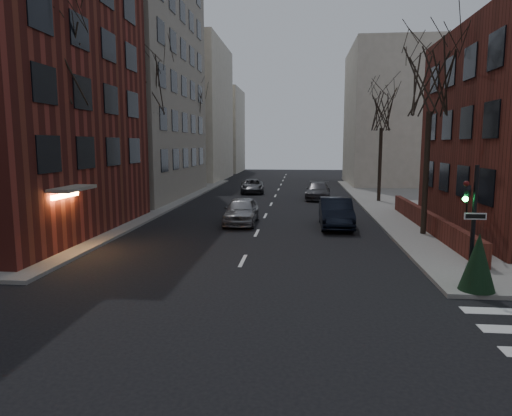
{
  "coord_description": "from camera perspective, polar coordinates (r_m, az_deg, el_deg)",
  "views": [
    {
      "loc": [
        2.36,
        -6.31,
        4.82
      ],
      "look_at": [
        0.39,
        13.61,
        2.0
      ],
      "focal_mm": 32.0,
      "sensor_mm": 36.0,
      "label": 1
    }
  ],
  "objects": [
    {
      "name": "building_left_tan",
      "position": [
        45.65,
        -20.79,
        19.12
      ],
      "size": [
        18.0,
        18.0,
        28.0
      ],
      "primitive_type": "cube",
      "color": "gray",
      "rests_on": "ground"
    },
    {
      "name": "evergreen_shrub",
      "position": [
        16.3,
        26.01,
        -6.06
      ],
      "size": [
        1.2,
        1.2,
        1.87
      ],
      "primitive_type": "cone",
      "rotation": [
        0.0,
        0.0,
        0.07
      ],
      "color": "black",
      "rests_on": "sidewalk_far_right"
    },
    {
      "name": "tree_right_a",
      "position": [
        25.35,
        21.03,
        14.77
      ],
      "size": [
        3.96,
        3.96,
        9.72
      ],
      "color": "#2D231C",
      "rests_on": "sidewalk_far_right"
    },
    {
      "name": "car_lane_gray",
      "position": [
        40.34,
        7.75,
        2.14
      ],
      "size": [
        2.44,
        5.21,
        1.47
      ],
      "primitive_type": "imported",
      "rotation": [
        0.0,
        0.0,
        -0.08
      ],
      "color": "#3D3C41",
      "rests_on": "ground"
    },
    {
      "name": "tree_right_b",
      "position": [
        38.95,
        15.47,
        11.81
      ],
      "size": [
        3.74,
        3.74,
        9.18
      ],
      "color": "#2D231C",
      "rests_on": "sidewalk_far_right"
    },
    {
      "name": "streetlamp_far",
      "position": [
        49.46,
        -6.75,
        7.3
      ],
      "size": [
        0.36,
        0.36,
        6.28
      ],
      "color": "black",
      "rests_on": "sidewalk_far_left"
    },
    {
      "name": "tree_left_c",
      "position": [
        47.74,
        -8.07,
        11.8
      ],
      "size": [
        3.96,
        3.96,
        9.72
      ],
      "color": "#2D231C",
      "rests_on": "sidewalk_far_left"
    },
    {
      "name": "tree_left_a",
      "position": [
        23.46,
        -23.87,
        16.31
      ],
      "size": [
        4.18,
        4.18,
        10.26
      ],
      "color": "#2D231C",
      "rests_on": "sidewalk_far_left"
    },
    {
      "name": "tree_left_b",
      "position": [
        34.43,
        -13.78,
        14.63
      ],
      "size": [
        4.4,
        4.4,
        10.8
      ],
      "color": "#2D231C",
      "rests_on": "sidewalk_far_left"
    },
    {
      "name": "sandwich_board",
      "position": [
        16.38,
        25.53,
        -7.8
      ],
      "size": [
        0.48,
        0.6,
        0.85
      ],
      "primitive_type": "cube",
      "rotation": [
        0.0,
        0.0,
        0.21
      ],
      "color": "silver",
      "rests_on": "sidewalk_far_right"
    },
    {
      "name": "car_lane_far",
      "position": [
        45.19,
        -0.49,
        2.76
      ],
      "size": [
        2.75,
        5.07,
        1.35
      ],
      "primitive_type": "imported",
      "rotation": [
        0.0,
        0.0,
        0.11
      ],
      "color": "#424347",
      "rests_on": "ground"
    },
    {
      "name": "streetlamp_near",
      "position": [
        30.22,
        -14.92,
        6.65
      ],
      "size": [
        0.36,
        0.36,
        6.28
      ],
      "color": "black",
      "rests_on": "sidewalk_far_left"
    },
    {
      "name": "building_distant_la",
      "position": [
        63.86,
        -10.37,
        11.65
      ],
      "size": [
        14.0,
        16.0,
        18.0
      ],
      "primitive_type": "cube",
      "color": "beige",
      "rests_on": "ground"
    },
    {
      "name": "parked_sedan",
      "position": [
        26.94,
        9.95,
        -0.58
      ],
      "size": [
        1.81,
        5.14,
        1.69
      ],
      "primitive_type": "imported",
      "rotation": [
        0.0,
        0.0,
        0.0
      ],
      "color": "black",
      "rests_on": "ground"
    },
    {
      "name": "building_distant_lb",
      "position": [
        79.83,
        -5.54,
        9.56
      ],
      "size": [
        10.0,
        12.0,
        14.0
      ],
      "primitive_type": "cube",
      "color": "beige",
      "rests_on": "ground"
    },
    {
      "name": "car_lane_silver",
      "position": [
        27.66,
        -1.84,
        -0.33
      ],
      "size": [
        1.93,
        4.72,
        1.6
      ],
      "primitive_type": "imported",
      "rotation": [
        0.0,
        0.0,
        0.01
      ],
      "color": "gray",
      "rests_on": "ground"
    },
    {
      "name": "low_wall_right",
      "position": [
        26.58,
        20.71,
        -1.53
      ],
      "size": [
        0.35,
        16.0,
        1.0
      ],
      "primitive_type": "cube",
      "color": "#5C231A",
      "rests_on": "sidewalk_far_right"
    },
    {
      "name": "building_distant_ra",
      "position": [
        57.8,
        18.6,
        10.77
      ],
      "size": [
        14.0,
        14.0,
        16.0
      ],
      "primitive_type": "cube",
      "color": "beige",
      "rests_on": "ground"
    },
    {
      "name": "traffic_signal",
      "position": [
        16.55,
        25.26,
        -2.9
      ],
      "size": [
        0.76,
        0.44,
        4.0
      ],
      "color": "black",
      "rests_on": "sidewalk_far_right"
    }
  ]
}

